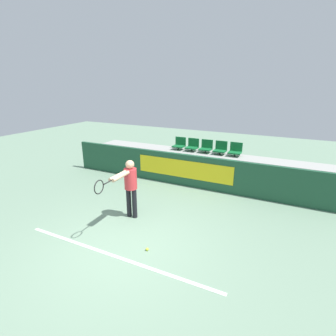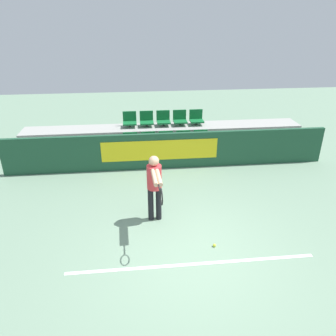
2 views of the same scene
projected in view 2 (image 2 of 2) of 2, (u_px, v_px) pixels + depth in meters
The scene contains 17 objects.
ground_plane at pixel (190, 253), 6.62m from camera, with size 30.00×30.00×0.00m, color gray.
court_baseline at pixel (193, 264), 6.31m from camera, with size 4.84×0.08×0.01m.
barrier_wall at pixel (168, 151), 10.00m from camera, with size 9.84×0.14×1.14m.
bleacher_tier_front at pixel (167, 154), 10.64m from camera, with size 9.44×0.92×0.44m.
bleacher_tier_middle at pixel (164, 138), 11.37m from camera, with size 9.44×0.92×0.87m.
stadium_chair_0 at pixel (130, 142), 10.45m from camera, with size 0.46×0.42×0.49m.
stadium_chair_1 at pixel (148, 142), 10.51m from camera, with size 0.46×0.42×0.49m.
stadium_chair_2 at pixel (166, 141), 10.56m from camera, with size 0.46×0.42×0.49m.
stadium_chair_3 at pixel (184, 140), 10.62m from camera, with size 0.46×0.42×0.49m.
stadium_chair_4 at pixel (201, 139), 10.67m from camera, with size 0.46×0.42×0.49m.
stadium_chair_5 at pixel (130, 121), 11.09m from camera, with size 0.46×0.42×0.49m.
stadium_chair_6 at pixel (147, 120), 11.14m from camera, with size 0.46×0.42×0.49m.
stadium_chair_7 at pixel (163, 119), 11.20m from camera, with size 0.46×0.42×0.49m.
stadium_chair_8 at pixel (180, 119), 11.25m from camera, with size 0.46×0.42×0.49m.
stadium_chair_9 at pixel (196, 118), 11.31m from camera, with size 0.46×0.42×0.49m.
tennis_player at pixel (155, 183), 7.21m from camera, with size 0.33×1.59×1.61m.
tennis_ball at pixel (214, 245), 6.78m from camera, with size 0.07×0.07×0.07m.
Camera 2 is at (-1.00, -5.16, 4.40)m, focal length 35.00 mm.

